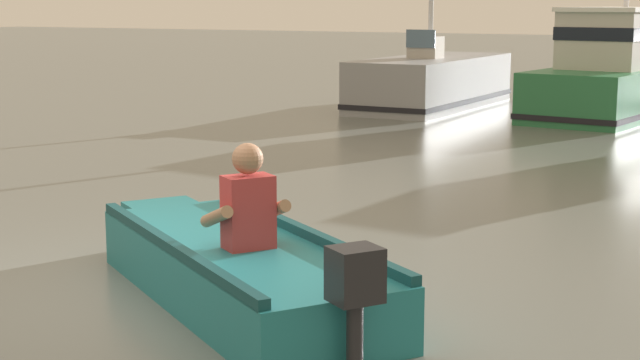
{
  "coord_description": "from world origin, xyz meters",
  "views": [
    {
      "loc": [
        4.54,
        -5.31,
        2.15
      ],
      "look_at": [
        0.41,
        2.51,
        0.55
      ],
      "focal_mm": 55.31,
      "sensor_mm": 36.0,
      "label": 1
    }
  ],
  "objects": [
    {
      "name": "rowboat_with_person",
      "position": [
        0.75,
        0.55,
        0.25
      ],
      "size": [
        3.36,
        2.66,
        1.19
      ],
      "color": "#1E727A",
      "rests_on": "ground"
    },
    {
      "name": "ground_plane",
      "position": [
        0.0,
        0.0,
        0.0
      ],
      "size": [
        120.0,
        120.0,
        0.0
      ],
      "primitive_type": "plane",
      "color": "slate"
    },
    {
      "name": "moored_boat_green",
      "position": [
        0.79,
        14.36,
        0.77
      ],
      "size": [
        2.74,
        6.45,
        3.95
      ],
      "color": "#287042",
      "rests_on": "ground"
    },
    {
      "name": "moored_boat_grey",
      "position": [
        -2.94,
        13.81,
        0.5
      ],
      "size": [
        1.9,
        4.94,
        4.68
      ],
      "color": "gray",
      "rests_on": "ground"
    }
  ]
}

